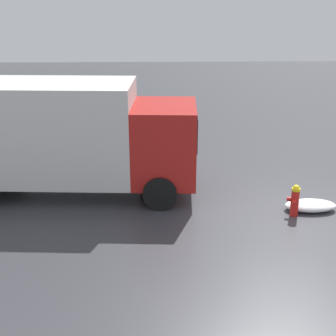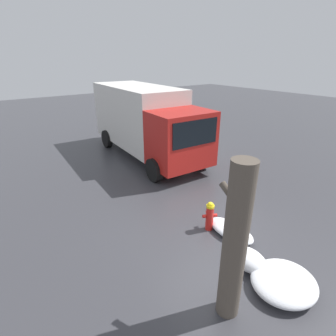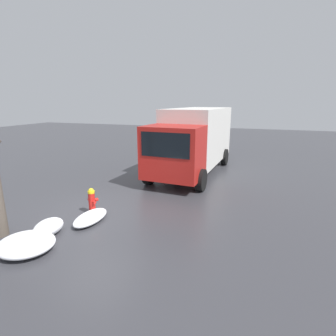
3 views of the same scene
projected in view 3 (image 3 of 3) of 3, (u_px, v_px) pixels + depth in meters
ground_plane at (93, 213)px, 8.40m from camera, size 60.00×60.00×0.00m
fire_hydrant at (92, 201)px, 8.29m from camera, size 0.34×0.40×0.85m
delivery_truck at (195, 138)px, 13.04m from camera, size 7.33×2.94×3.16m
pedestrian at (178, 162)px, 11.18m from camera, size 0.40×0.40×1.83m
snow_pile_by_hydrant at (49, 227)px, 7.03m from camera, size 0.89×0.62×0.42m
snow_pile_curbside at (26, 244)px, 6.27m from camera, size 1.26×1.37×0.35m
snow_pile_by_tree at (90, 217)px, 7.79m from camera, size 1.36×0.69×0.27m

